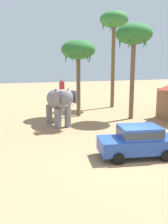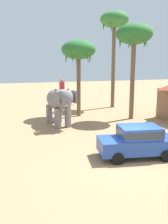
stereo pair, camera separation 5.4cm
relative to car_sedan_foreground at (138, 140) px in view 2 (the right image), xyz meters
name	(u,v)px [view 2 (the right image)]	position (x,y,z in m)	size (l,w,h in m)	color
ground_plane	(129,161)	(-0.71, -0.32, -0.93)	(120.00, 120.00, 0.00)	tan
car_sedan_foreground	(138,140)	(0.00, 0.00, 0.00)	(4.37, 2.55, 1.70)	#23479E
elephant_with_mahout	(59,102)	(-2.17, 7.99, 1.06)	(2.05, 3.98, 3.88)	slate
palm_tree_behind_elephant	(79,52)	(0.60, 11.07, 5.22)	(3.20, 3.20, 7.23)	brown
palm_tree_near_hut	(134,37)	(4.74, 8.18, 6.39)	(3.20, 3.20, 8.47)	brown
palm_tree_left_of_road	(114,24)	(6.03, 14.37, 8.55)	(3.20, 3.20, 10.84)	brown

